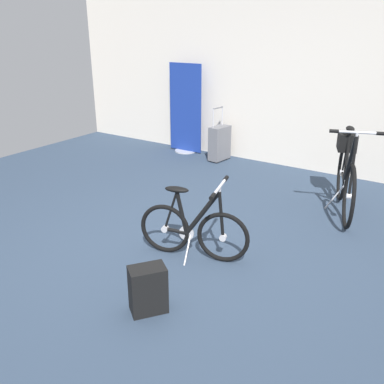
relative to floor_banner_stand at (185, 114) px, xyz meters
The scene contains 7 objects.
ground_plane 3.56m from the floor_banner_stand, 59.12° to the right, with size 8.15×8.15×0.00m, color #2D3D51.
back_wall 1.95m from the floor_banner_stand, ahead, with size 8.15×0.10×2.66m, color silver.
floor_banner_stand is the anchor object (origin of this frame).
folding_bike_foreground 3.50m from the floor_banner_stand, 54.54° to the right, with size 1.00×0.52×0.73m.
display_bike_left 3.03m from the floor_banner_stand, 19.14° to the right, with size 0.64×1.40×1.02m.
rolling_suitcase 0.82m from the floor_banner_stand, ahead, with size 0.22×0.38×0.83m.
backpack_on_floor 4.29m from the floor_banner_stand, 59.40° to the right, with size 0.30×0.32×0.37m.
Camera 1 is at (2.08, -2.66, 1.98)m, focal length 39.39 mm.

